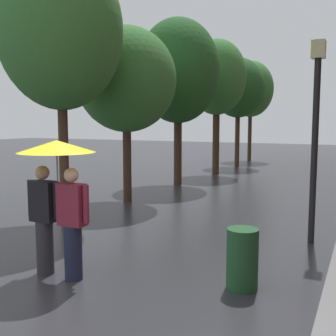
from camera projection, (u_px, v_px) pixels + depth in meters
ground_plane at (72, 294)px, 5.48m from camera, size 80.00×80.00×0.00m
street_tree_0 at (60, 30)px, 9.00m from camera, size 2.79×2.79×6.13m
street_tree_1 at (126, 80)px, 11.47m from camera, size 2.84×2.84×4.98m
street_tree_2 at (178, 71)px, 14.58m from camera, size 3.00×3.00×5.98m
street_tree_3 at (217, 78)px, 17.58m from camera, size 2.55×2.55×5.85m
street_tree_4 at (238, 88)px, 20.78m from camera, size 2.67×2.67×5.55m
street_tree_5 at (251, 89)px, 23.95m from camera, size 2.65×2.65×5.87m
couple_under_umbrella at (57, 186)px, 5.97m from camera, size 1.13×1.13×2.04m
street_lamp_post at (315, 126)px, 7.55m from camera, size 0.24×0.24×3.78m
litter_bin at (242, 259)px, 5.63m from camera, size 0.44×0.44×0.85m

